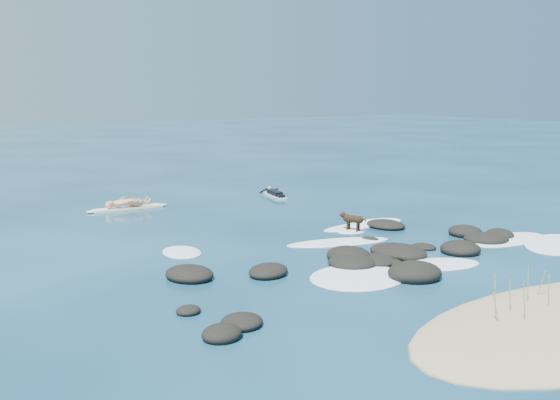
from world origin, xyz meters
TOP-DOWN VIEW (x-y plane):
  - ground at (0.00, 0.00)m, footprint 160.00×160.00m
  - reef_rocks at (0.24, -1.99)m, footprint 13.29×7.39m
  - breaking_foam at (2.35, -1.65)m, footprint 13.42×8.20m
  - standing_surfer_rig at (-3.70, 9.84)m, footprint 3.50×0.71m
  - paddling_surfer_rig at (3.32, 9.27)m, footprint 1.06×2.25m
  - dog at (1.61, 1.38)m, footprint 0.56×1.06m

SIDE VIEW (x-z plane):
  - ground at x=0.00m, z-range 0.00..0.00m
  - breaking_foam at x=2.35m, z-range -0.05..0.07m
  - reef_rocks at x=0.24m, z-range -0.20..0.42m
  - paddling_surfer_rig at x=3.32m, z-range -0.06..0.33m
  - dog at x=1.61m, z-range 0.12..0.82m
  - standing_surfer_rig at x=-3.70m, z-range -0.21..1.78m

